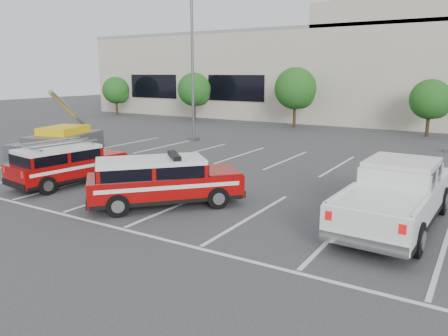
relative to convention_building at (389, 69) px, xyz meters
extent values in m
plane|color=#353537|center=(-0.18, -31.86, -4.72)|extent=(120.00, 120.00, 0.00)
cube|color=silver|center=(-0.18, -27.36, -4.71)|extent=(23.00, 15.00, 0.01)
cube|color=#BAAE9D|center=(-0.18, 0.14, -0.72)|extent=(60.00, 15.00, 8.00)
cube|color=gray|center=(-0.18, 0.14, 3.43)|extent=(60.00, 15.00, 0.30)
cube|color=#BAAE9D|center=(1.82, -1.36, 4.28)|extent=(14.00, 12.00, 2.00)
cylinder|color=#3F2B19|center=(-25.18, -9.86, -3.96)|extent=(0.24, 0.24, 1.51)
sphere|color=#174412|center=(-25.18, -9.86, -2.11)|extent=(2.77, 2.77, 2.77)
sphere|color=#174412|center=(-24.78, -9.66, -2.53)|extent=(1.85, 1.85, 1.85)
cylinder|color=#3F2B19|center=(-15.18, -9.86, -3.88)|extent=(0.24, 0.24, 1.67)
sphere|color=#174412|center=(-15.18, -9.86, -1.84)|extent=(3.07, 3.07, 3.07)
sphere|color=#174412|center=(-14.78, -9.66, -2.30)|extent=(2.05, 2.05, 2.05)
cylinder|color=#3F2B19|center=(-5.18, -9.86, -3.80)|extent=(0.24, 0.24, 1.84)
sphere|color=#174412|center=(-5.18, -9.86, -1.56)|extent=(3.37, 3.37, 3.37)
sphere|color=#174412|center=(-4.78, -9.66, -2.07)|extent=(2.24, 2.24, 2.24)
cylinder|color=#3F2B19|center=(4.82, -9.86, -3.96)|extent=(0.24, 0.24, 1.51)
sphere|color=#174412|center=(4.82, -9.86, -2.11)|extent=(2.77, 2.77, 2.77)
sphere|color=#174412|center=(5.22, -9.66, -2.53)|extent=(1.85, 1.85, 1.85)
cube|color=#59595E|center=(-8.18, -19.86, -4.62)|extent=(0.60, 0.60, 0.20)
cylinder|color=#59595E|center=(-8.18, -19.86, 0.28)|extent=(0.18, 0.18, 10.00)
cube|color=#870706|center=(-0.57, -32.20, -4.02)|extent=(4.78, 4.94, 0.77)
cube|color=black|center=(-0.88, -32.54, -3.44)|extent=(3.67, 3.77, 0.40)
cube|color=silver|center=(-0.88, -32.54, -3.16)|extent=(3.60, 3.69, 0.15)
cube|color=black|center=(-0.34, -31.96, -3.01)|extent=(1.17, 1.11, 0.14)
cube|color=silver|center=(6.46, -30.34, -3.91)|extent=(2.39, 6.28, 0.90)
cube|color=black|center=(6.48, -29.78, -3.22)|extent=(2.05, 2.27, 0.47)
cube|color=silver|center=(6.48, -29.78, -2.90)|extent=(2.01, 2.22, 0.17)
cube|color=#870706|center=(-5.72, -31.95, -4.05)|extent=(2.39, 4.71, 0.74)
cube|color=black|center=(-5.78, -32.39, -3.48)|extent=(2.05, 3.29, 0.39)
cube|color=silver|center=(-5.78, -32.39, -3.22)|extent=(2.00, 3.22, 0.14)
cube|color=#A5A5A8|center=(-5.78, -32.39, -2.97)|extent=(2.06, 2.99, 0.05)
cube|color=#59595E|center=(-10.94, -27.97, -4.12)|extent=(3.40, 4.46, 1.21)
cube|color=#E4B30D|center=(-10.94, -27.97, -3.35)|extent=(2.35, 2.80, 0.44)
cylinder|color=#A5A5A8|center=(-11.12, -27.34, -2.31)|extent=(1.13, 3.16, 2.36)
cube|color=#59595E|center=(-12.27, -29.72, -4.34)|extent=(1.41, 1.57, 0.77)
camera|label=1|loc=(8.58, -43.32, -0.29)|focal=35.00mm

